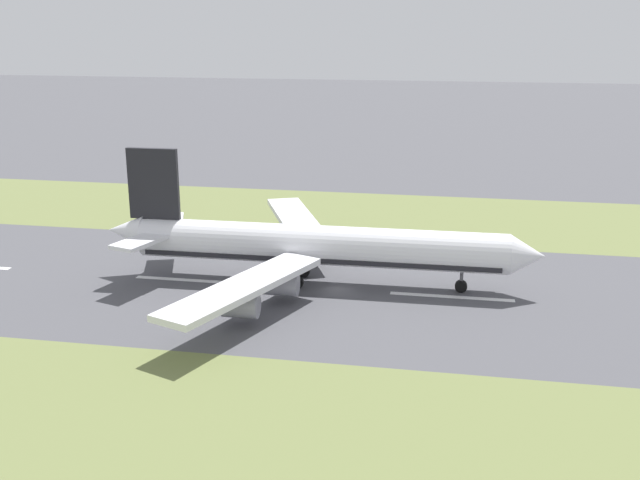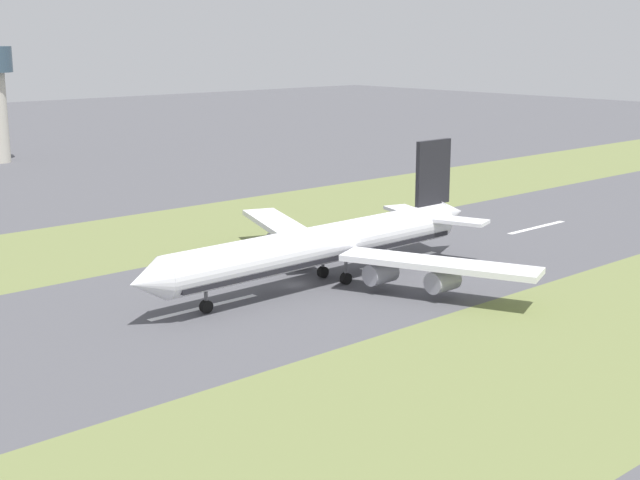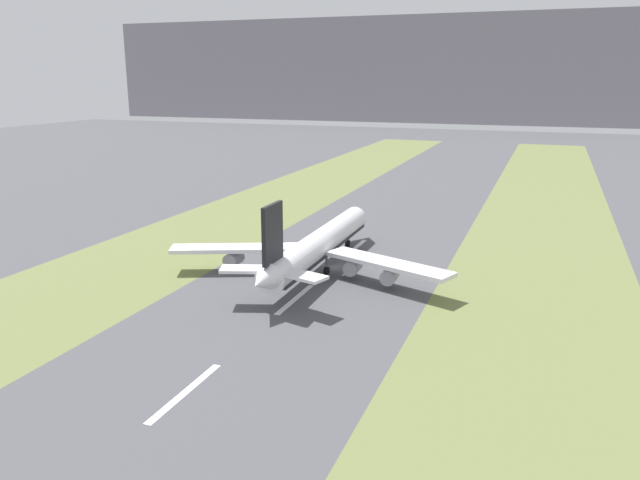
# 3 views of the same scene
# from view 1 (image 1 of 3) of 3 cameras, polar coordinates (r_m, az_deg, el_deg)

# --- Properties ---
(ground_plane) EXTENTS (800.00, 800.00, 0.00)m
(ground_plane) POSITION_cam_1_polar(r_m,az_deg,el_deg) (112.57, 1.29, -3.79)
(ground_plane) COLOR #4C4C51
(grass_median_west) EXTENTS (40.00, 600.00, 0.01)m
(grass_median_west) POSITION_cam_1_polar(r_m,az_deg,el_deg) (155.18, 3.94, 1.89)
(grass_median_west) COLOR olive
(grass_median_west) RESTS_ON ground
(grass_median_east) EXTENTS (40.00, 600.00, 0.01)m
(grass_median_east) POSITION_cam_1_polar(r_m,az_deg,el_deg) (72.87, -4.57, -15.93)
(grass_median_east) COLOR olive
(grass_median_east) RESTS_ON ground
(centreline_dash_mid) EXTENTS (1.20, 18.00, 0.01)m
(centreline_dash_mid) POSITION_cam_1_polar(r_m,az_deg,el_deg) (118.15, -9.78, -3.04)
(centreline_dash_mid) COLOR silver
(centreline_dash_mid) RESTS_ON ground
(centreline_dash_far) EXTENTS (1.20, 18.00, 0.01)m
(centreline_dash_far) POSITION_cam_1_polar(r_m,az_deg,el_deg) (111.34, 10.01, -4.28)
(centreline_dash_far) COLOR silver
(centreline_dash_far) RESTS_ON ground
(airplane_main_jet) EXTENTS (64.13, 67.05, 20.20)m
(airplane_main_jet) POSITION_cam_1_polar(r_m,az_deg,el_deg) (113.40, -0.95, -0.43)
(airplane_main_jet) COLOR white
(airplane_main_jet) RESTS_ON ground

